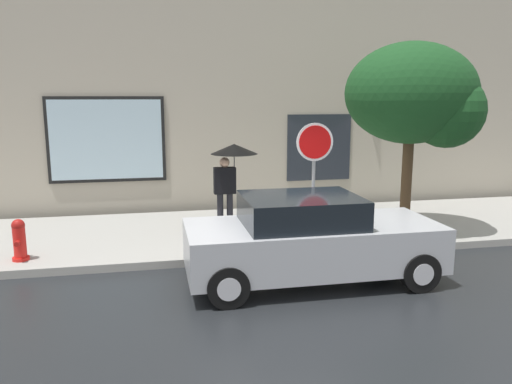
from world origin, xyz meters
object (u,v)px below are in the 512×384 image
Objects in this scene: pedestrian_with_umbrella at (231,161)px; fire_hydrant at (19,240)px; street_tree at (419,97)px; stop_sign at (314,159)px; parked_car at (310,240)px.

fire_hydrant is at bearing -161.31° from pedestrian_with_umbrella.
pedestrian_with_umbrella is at bearing 18.69° from fire_hydrant.
pedestrian_with_umbrella is 4.20m from street_tree.
pedestrian_with_umbrella is (4.09, 1.38, 1.16)m from fire_hydrant.
stop_sign is (-2.36, -0.29, -1.20)m from street_tree.
stop_sign is (5.57, 0.11, 1.33)m from fire_hydrant.
parked_car is 2.23m from stop_sign.
fire_hydrant is 4.47m from pedestrian_with_umbrella.
fire_hydrant is at bearing 160.98° from parked_car.
fire_hydrant is 0.40× the size of pedestrian_with_umbrella.
pedestrian_with_umbrella is at bearing 139.26° from stop_sign.
fire_hydrant is 8.34m from street_tree.
parked_car is 1.03× the size of street_tree.
fire_hydrant is (-4.93, 1.70, -0.20)m from parked_car.
fire_hydrant is at bearing -178.87° from stop_sign.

